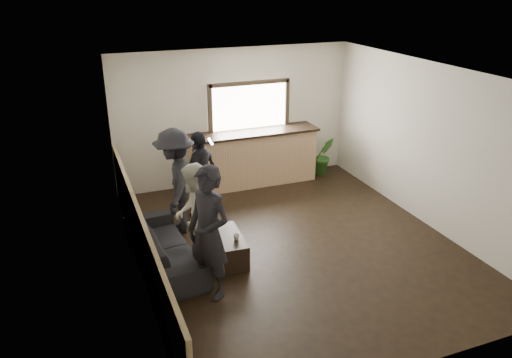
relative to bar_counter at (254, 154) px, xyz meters
name	(u,v)px	position (x,y,z in m)	size (l,w,h in m)	color
ground	(295,244)	(-0.30, -2.70, -0.64)	(5.00, 6.00, 0.01)	black
room_shell	(253,167)	(-1.04, -2.70, 0.83)	(5.01, 6.01, 2.80)	silver
bar_counter	(254,154)	(0.00, 0.00, 0.00)	(2.70, 0.68, 2.13)	tan
sofa	(164,246)	(-2.42, -2.52, -0.34)	(2.06, 0.80, 0.60)	black
coffee_table	(226,248)	(-1.51, -2.73, -0.44)	(0.51, 0.91, 0.41)	black
cup_a	(215,229)	(-1.62, -2.52, -0.19)	(0.12, 0.12, 0.09)	silver
cup_b	(236,237)	(-1.38, -2.89, -0.19)	(0.10, 0.10, 0.09)	silver
potted_plant	(323,155)	(1.63, -0.05, -0.22)	(0.46, 0.37, 0.84)	#2D6623
person_a	(209,233)	(-1.97, -3.50, 0.30)	(0.73, 0.82, 1.88)	black
person_b	(194,216)	(-1.96, -2.67, 0.16)	(0.86, 0.96, 1.61)	beige
person_c	(176,181)	(-1.97, -1.51, 0.27)	(0.94, 1.30, 1.82)	black
person_d	(201,174)	(-1.42, -1.07, 0.16)	(0.93, 0.95, 1.60)	black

